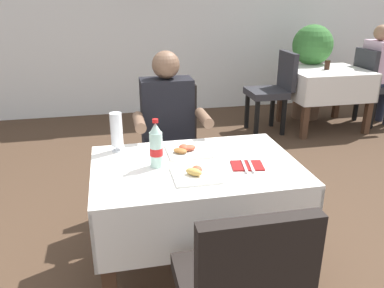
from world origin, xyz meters
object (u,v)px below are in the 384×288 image
object	(u,v)px
background_chair_right	(374,82)
chair_far_diner_seat	(173,145)
beer_glass_left	(117,131)
main_dining_table	(196,193)
plate_far_diner	(187,150)
background_chair_left	(274,87)
potted_plant_corner	(311,60)
seated_diner_far	(169,131)
background_table_tumbler	(327,65)
background_patron	(379,70)
cola_bottle_primary	(156,146)
background_dining_table	(325,84)
plate_near_camera	(195,174)
napkin_cutlery_set	(247,165)

from	to	relation	value
background_chair_right	chair_far_diner_seat	bearing A→B (deg)	-150.52
chair_far_diner_seat	background_chair_right	bearing A→B (deg)	29.48
chair_far_diner_seat	beer_glass_left	bearing A→B (deg)	-129.87
main_dining_table	plate_far_diner	world-z (taller)	plate_far_diner
background_chair_left	potted_plant_corner	bearing A→B (deg)	32.25
seated_diner_far	background_table_tumbler	size ratio (longest dim) A/B	11.45
background_patron	seated_diner_far	bearing A→B (deg)	-149.73
cola_bottle_primary	background_dining_table	world-z (taller)	cola_bottle_primary
main_dining_table	chair_far_diner_seat	size ratio (longest dim) A/B	1.16
cola_bottle_primary	background_chair_left	xyz separation A→B (m)	(1.71, 2.38, -0.31)
background_chair_right	background_patron	distance (m)	0.16
chair_far_diner_seat	potted_plant_corner	world-z (taller)	potted_plant_corner
chair_far_diner_seat	background_chair_left	distance (m)	2.21
main_dining_table	background_patron	size ratio (longest dim) A/B	0.90
cola_bottle_primary	background_chair_right	size ratio (longest dim) A/B	0.28
main_dining_table	background_dining_table	xyz separation A→B (m)	(2.18, 2.40, -0.01)
plate_far_diner	seated_diner_far	bearing A→B (deg)	93.77
main_dining_table	plate_near_camera	distance (m)	0.24
background_chair_right	background_dining_table	bearing A→B (deg)	-180.00
plate_near_camera	potted_plant_corner	bearing A→B (deg)	53.18
background_dining_table	plate_far_diner	bearing A→B (deg)	-134.70
main_dining_table	background_patron	xyz separation A→B (m)	(2.91, 2.40, 0.15)
beer_glass_left	background_table_tumbler	world-z (taller)	beer_glass_left
background_chair_left	background_chair_right	bearing A→B (deg)	0.00
chair_far_diner_seat	plate_far_diner	xyz separation A→B (m)	(-0.02, -0.60, 0.20)
seated_diner_far	beer_glass_left	bearing A→B (deg)	-133.42
chair_far_diner_seat	napkin_cutlery_set	distance (m)	0.92
main_dining_table	plate_near_camera	bearing A→B (deg)	-103.51
napkin_cutlery_set	background_table_tumbler	xyz separation A→B (m)	(1.91, 2.48, 0.05)
background_chair_right	cola_bottle_primary	bearing A→B (deg)	-142.30
plate_far_diner	napkin_cutlery_set	xyz separation A→B (m)	(0.28, -0.26, -0.01)
seated_diner_far	potted_plant_corner	bearing A→B (deg)	44.00
seated_diner_far	plate_far_diner	xyz separation A→B (m)	(0.03, -0.49, 0.05)
beer_glass_left	background_chair_left	distance (m)	2.87
background_chair_left	potted_plant_corner	xyz separation A→B (m)	(0.69, 0.44, 0.23)
main_dining_table	cola_bottle_primary	size ratio (longest dim) A/B	4.21
seated_diner_far	plate_near_camera	xyz separation A→B (m)	(0.01, -0.81, 0.04)
napkin_cutlery_set	background_chair_left	distance (m)	2.78
beer_glass_left	cola_bottle_primary	size ratio (longest dim) A/B	0.87
cola_bottle_primary	background_dining_table	size ratio (longest dim) A/B	0.28
background_table_tumbler	potted_plant_corner	world-z (taller)	potted_plant_corner
plate_near_camera	background_patron	xyz separation A→B (m)	(2.95, 2.54, -0.04)
background_chair_right	main_dining_table	bearing A→B (deg)	-140.10
napkin_cutlery_set	background_patron	distance (m)	3.63
main_dining_table	beer_glass_left	world-z (taller)	beer_glass_left
chair_far_diner_seat	beer_glass_left	xyz separation A→B (m)	(-0.41, -0.49, 0.31)
seated_diner_far	background_dining_table	size ratio (longest dim) A/B	1.33
background_chair_left	background_patron	world-z (taller)	background_patron
seated_diner_far	background_chair_left	size ratio (longest dim) A/B	1.30
plate_near_camera	cola_bottle_primary	bearing A→B (deg)	137.57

